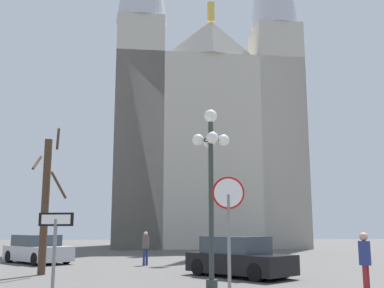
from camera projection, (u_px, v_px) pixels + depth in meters
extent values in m
cube|color=#BCB5A5|center=(204.00, 157.00, 44.63)|extent=(17.48, 12.01, 17.13)
pyramid|color=#BCB5A5|center=(211.00, 39.00, 41.91)|extent=(6.04, 2.24, 3.50)
cylinder|color=gold|center=(211.00, 12.00, 42.38)|extent=(0.70, 0.70, 1.80)
cube|color=#BCB5A5|center=(139.00, 131.00, 40.72)|extent=(4.39, 4.39, 20.57)
cube|color=#BCB5A5|center=(278.00, 134.00, 42.22)|extent=(4.39, 4.39, 20.57)
cylinder|color=slate|center=(229.00, 252.00, 10.43)|extent=(0.08, 0.08, 2.64)
cylinder|color=red|center=(228.00, 193.00, 10.67)|extent=(0.76, 0.10, 0.76)
cylinder|color=white|center=(228.00, 193.00, 10.65)|extent=(0.67, 0.06, 0.67)
cylinder|color=slate|center=(53.00, 272.00, 8.92)|extent=(0.07, 0.07, 2.05)
cube|color=black|center=(56.00, 219.00, 9.10)|extent=(0.72, 0.22, 0.27)
cube|color=white|center=(56.00, 219.00, 9.09)|extent=(0.60, 0.17, 0.19)
cylinder|color=#2D3833|center=(211.00, 203.00, 14.38)|extent=(0.16, 0.16, 5.25)
cylinder|color=#2D3833|center=(212.00, 285.00, 13.94)|extent=(0.36, 0.36, 0.30)
sphere|color=white|center=(211.00, 116.00, 14.88)|extent=(0.42, 0.42, 0.42)
sphere|color=white|center=(223.00, 140.00, 14.77)|extent=(0.38, 0.38, 0.38)
cylinder|color=#2D3833|center=(217.00, 140.00, 14.76)|extent=(0.05, 0.41, 0.05)
sphere|color=white|center=(209.00, 142.00, 15.15)|extent=(0.38, 0.38, 0.38)
cylinder|color=#2D3833|center=(210.00, 141.00, 14.94)|extent=(0.41, 0.05, 0.05)
sphere|color=white|center=(198.00, 140.00, 14.71)|extent=(0.38, 0.38, 0.38)
cylinder|color=#2D3833|center=(204.00, 140.00, 14.73)|extent=(0.05, 0.41, 0.05)
sphere|color=white|center=(212.00, 138.00, 14.34)|extent=(0.38, 0.38, 0.38)
cylinder|color=#2D3833|center=(211.00, 139.00, 14.54)|extent=(0.41, 0.05, 0.05)
cylinder|color=#473323|center=(45.00, 205.00, 18.64)|extent=(0.31, 0.31, 5.50)
cylinder|color=#473323|center=(59.00, 185.00, 18.65)|extent=(0.50, 1.19, 1.03)
cylinder|color=#473323|center=(37.00, 163.00, 18.96)|extent=(0.19, 0.94, 0.71)
cylinder|color=#473323|center=(58.00, 139.00, 19.26)|extent=(0.31, 0.82, 0.83)
cube|color=black|center=(240.00, 263.00, 17.49)|extent=(4.05, 4.41, 0.72)
cube|color=#333D47|center=(235.00, 245.00, 17.76)|extent=(2.75, 2.86, 0.65)
cylinder|color=black|center=(283.00, 269.00, 16.98)|extent=(0.57, 0.64, 0.64)
cylinder|color=black|center=(256.00, 272.00, 15.88)|extent=(0.57, 0.64, 0.64)
cylinder|color=black|center=(227.00, 265.00, 19.03)|extent=(0.57, 0.64, 0.64)
cylinder|color=black|center=(199.00, 267.00, 17.93)|extent=(0.57, 0.64, 0.64)
cube|color=#B7B7BC|center=(38.00, 253.00, 23.92)|extent=(4.23, 4.45, 0.74)
cube|color=#333D47|center=(36.00, 240.00, 24.19)|extent=(2.85, 2.91, 0.56)
cylinder|color=black|center=(66.00, 257.00, 23.48)|extent=(0.59, 0.63, 0.64)
cylinder|color=black|center=(36.00, 259.00, 22.29)|extent=(0.59, 0.63, 0.64)
cylinder|color=black|center=(39.00, 255.00, 25.48)|extent=(0.59, 0.63, 0.64)
cylinder|color=black|center=(9.00, 256.00, 24.29)|extent=(0.59, 0.63, 0.64)
cylinder|color=maroon|center=(368.00, 281.00, 12.44)|extent=(0.12, 0.12, 0.86)
cylinder|color=maroon|center=(365.00, 282.00, 12.32)|extent=(0.12, 0.12, 0.86)
cylinder|color=navy|center=(365.00, 253.00, 12.51)|extent=(0.32, 0.32, 0.65)
sphere|color=tan|center=(364.00, 237.00, 12.59)|extent=(0.23, 0.23, 0.23)
cylinder|color=navy|center=(144.00, 257.00, 22.48)|extent=(0.12, 0.12, 0.81)
cylinder|color=navy|center=(147.00, 257.00, 22.56)|extent=(0.12, 0.12, 0.81)
cylinder|color=#594C47|center=(146.00, 242.00, 22.65)|extent=(0.32, 0.32, 0.61)
sphere|color=tan|center=(146.00, 234.00, 22.72)|extent=(0.22, 0.22, 0.22)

